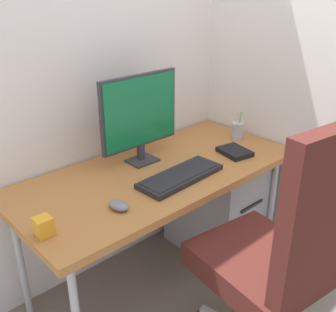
{
  "coord_description": "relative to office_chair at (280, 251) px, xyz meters",
  "views": [
    {
      "loc": [
        -1.2,
        -1.38,
        1.62
      ],
      "look_at": [
        0.0,
        -0.07,
        0.82
      ],
      "focal_mm": 42.42,
      "sensor_mm": 36.0,
      "label": 1
    }
  ],
  "objects": [
    {
      "name": "desk_clamp_accessory",
      "position": [
        -0.7,
        0.6,
        0.14
      ],
      "size": [
        0.06,
        0.06,
        0.08
      ],
      "primitive_type": "cube",
      "color": "orange",
      "rests_on": "desk"
    },
    {
      "name": "desk",
      "position": [
        0.0,
        0.73,
        0.05
      ],
      "size": [
        1.52,
        0.7,
        0.72
      ],
      "color": "#B27038",
      "rests_on": "ground_plane"
    },
    {
      "name": "keyboard",
      "position": [
        0.01,
        0.59,
        0.11
      ],
      "size": [
        0.47,
        0.19,
        0.03
      ],
      "color": "black",
      "rests_on": "desk"
    },
    {
      "name": "filing_cabinet",
      "position": [
        0.49,
        0.75,
        -0.32
      ],
      "size": [
        0.4,
        0.55,
        0.59
      ],
      "color": "#9EA0A5",
      "rests_on": "ground_plane"
    },
    {
      "name": "wall_back",
      "position": [
        0.0,
        1.11,
        0.78
      ],
      "size": [
        2.53,
        0.04,
        2.8
      ],
      "primitive_type": "cube",
      "color": "white",
      "rests_on": "ground_plane"
    },
    {
      "name": "wall_side_right",
      "position": [
        0.79,
        0.59,
        0.78
      ],
      "size": [
        0.04,
        1.71,
        2.8
      ],
      "primitive_type": "cube",
      "color": "white",
      "rests_on": "ground_plane"
    },
    {
      "name": "mouse",
      "position": [
        -0.38,
        0.57,
        0.12
      ],
      "size": [
        0.08,
        0.11,
        0.04
      ],
      "primitive_type": "ellipsoid",
      "rotation": [
        0.0,
        0.0,
        0.11
      ],
      "color": "slate",
      "rests_on": "desk"
    },
    {
      "name": "office_chair",
      "position": [
        0.0,
        0.0,
        0.0
      ],
      "size": [
        0.56,
        0.61,
        1.2
      ],
      "color": "black",
      "rests_on": "ground_plane"
    },
    {
      "name": "notebook",
      "position": [
        0.44,
        0.6,
        0.11
      ],
      "size": [
        0.17,
        0.2,
        0.03
      ],
      "primitive_type": "cube",
      "rotation": [
        0.0,
        0.0,
        -0.19
      ],
      "color": "black",
      "rests_on": "desk"
    },
    {
      "name": "monitor",
      "position": [
        0.0,
        0.88,
        0.36
      ],
      "size": [
        0.47,
        0.12,
        0.47
      ],
      "color": "#333338",
      "rests_on": "desk"
    },
    {
      "name": "pen_holder",
      "position": [
        0.64,
        0.73,
        0.15
      ],
      "size": [
        0.07,
        0.07,
        0.17
      ],
      "color": "#B2B5BA",
      "rests_on": "desk"
    },
    {
      "name": "ground_plane",
      "position": [
        0.0,
        0.73,
        -0.62
      ],
      "size": [
        8.0,
        8.0,
        0.0
      ],
      "primitive_type": "plane",
      "color": "slate"
    }
  ]
}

